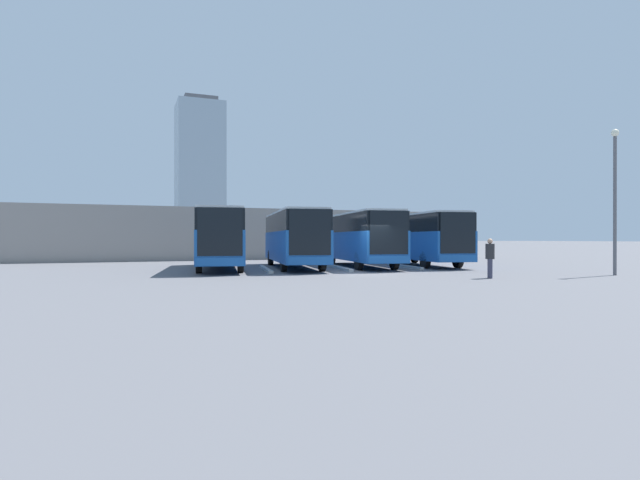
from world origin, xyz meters
TOP-DOWN VIEW (x-y plane):
  - ground_plane at (0.00, 0.00)m, footprint 600.00×600.00m
  - bus_0 at (-6.56, -5.27)m, footprint 4.24×11.19m
  - curb_divider_0 at (-4.38, -3.65)m, footprint 1.22×5.68m
  - bus_1 at (-2.18, -5.28)m, footprint 4.24×11.19m
  - curb_divider_1 at (0.00, -3.66)m, footprint 1.22×5.68m
  - bus_2 at (2.19, -5.44)m, footprint 4.24×11.19m
  - curb_divider_2 at (4.38, -3.83)m, footprint 1.22×5.68m
  - bus_3 at (6.57, -5.94)m, footprint 4.24×11.19m
  - pedestrian at (-3.48, 5.23)m, footprint 0.55×0.55m
  - station_building at (0.00, -23.61)m, footprint 40.43×14.35m
  - office_tower at (-19.74, -204.16)m, footprint 20.25×20.25m
  - lamppost at (-10.40, 5.94)m, footprint 0.36×0.36m

SIDE VIEW (x-z plane):
  - ground_plane at x=0.00m, z-range 0.00..0.00m
  - curb_divider_0 at x=-4.38m, z-range 0.00..0.15m
  - curb_divider_1 at x=0.00m, z-range 0.00..0.15m
  - curb_divider_2 at x=4.38m, z-range 0.00..0.15m
  - pedestrian at x=-3.48m, z-range 0.07..1.85m
  - bus_0 at x=-6.56m, z-range 0.19..3.57m
  - bus_1 at x=-2.18m, z-range 0.19..3.57m
  - bus_2 at x=2.19m, z-range 0.19..3.57m
  - bus_3 at x=6.57m, z-range 0.19..3.57m
  - station_building at x=0.00m, z-range 0.03..4.38m
  - lamppost at x=-10.40m, z-range 0.58..7.66m
  - office_tower at x=-19.74m, z-range -0.60..63.93m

